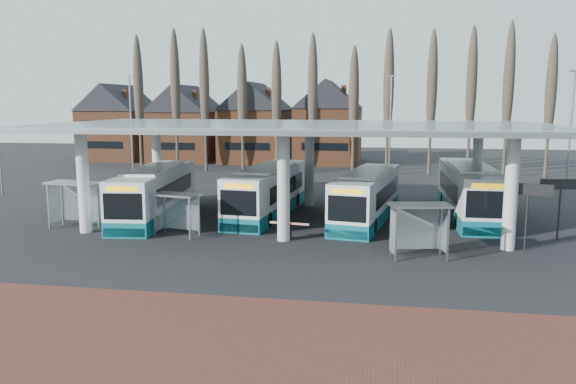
% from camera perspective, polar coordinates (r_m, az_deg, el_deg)
% --- Properties ---
extents(ground, '(140.00, 140.00, 0.00)m').
position_cam_1_polar(ground, '(29.29, -1.31, -6.10)').
color(ground, black).
rests_on(ground, ground).
extents(brick_strip, '(70.00, 10.00, 0.03)m').
position_cam_1_polar(brick_strip, '(18.32, -8.72, -15.73)').
color(brick_strip, '#592823').
rests_on(brick_strip, ground).
extents(station_canopy, '(32.00, 16.00, 6.34)m').
position_cam_1_polar(station_canopy, '(36.21, 1.07, 5.94)').
color(station_canopy, silver).
rests_on(station_canopy, ground).
extents(poplar_row, '(45.10, 1.10, 14.50)m').
position_cam_1_polar(poplar_row, '(61.00, 4.63, 10.10)').
color(poplar_row, '#473D33').
rests_on(poplar_row, ground).
extents(townhouse_row, '(36.80, 10.30, 12.25)m').
position_cam_1_polar(townhouse_row, '(74.82, -6.84, 7.71)').
color(townhouse_row, brown).
rests_on(townhouse_row, ground).
extents(lamp_post_a, '(0.80, 0.16, 10.17)m').
position_cam_1_polar(lamp_post_a, '(55.02, -15.63, 6.33)').
color(lamp_post_a, slate).
rests_on(lamp_post_a, ground).
extents(lamp_post_b, '(0.80, 0.16, 10.17)m').
position_cam_1_polar(lamp_post_b, '(53.80, 10.34, 6.46)').
color(lamp_post_b, slate).
rests_on(lamp_post_b, ground).
extents(lamp_post_c, '(0.80, 0.16, 10.17)m').
position_cam_1_polar(lamp_post_c, '(49.99, 26.75, 5.45)').
color(lamp_post_c, slate).
rests_on(lamp_post_c, ground).
extents(bus_0, '(3.86, 12.34, 3.37)m').
position_cam_1_polar(bus_0, '(38.73, -13.34, -0.19)').
color(bus_0, white).
rests_on(bus_0, ground).
extents(bus_1, '(3.62, 12.22, 3.35)m').
position_cam_1_polar(bus_1, '(38.65, -2.03, 0.02)').
color(bus_1, white).
rests_on(bus_1, ground).
extents(bus_2, '(4.37, 12.02, 3.27)m').
position_cam_1_polar(bus_2, '(37.15, 8.06, -0.50)').
color(bus_2, white).
rests_on(bus_2, ground).
extents(bus_3, '(2.91, 12.69, 3.52)m').
position_cam_1_polar(bus_3, '(39.96, 17.89, -0.01)').
color(bus_3, white).
rests_on(bus_3, ground).
extents(shelter_0, '(3.28, 1.94, 2.88)m').
position_cam_1_polar(shelter_0, '(36.89, -20.88, -0.21)').
color(shelter_0, gray).
rests_on(shelter_0, ground).
extents(shelter_1, '(2.89, 1.81, 2.49)m').
position_cam_1_polar(shelter_1, '(33.00, -11.15, -1.31)').
color(shelter_1, gray).
rests_on(shelter_1, ground).
extents(shelter_2, '(3.17, 2.00, 2.74)m').
position_cam_1_polar(shelter_2, '(28.54, 13.14, -2.63)').
color(shelter_2, gray).
rests_on(shelter_2, ground).
extents(info_sign_0, '(2.33, 0.70, 3.53)m').
position_cam_1_polar(info_sign_0, '(31.53, 23.21, -0.24)').
color(info_sign_0, black).
rests_on(info_sign_0, ground).
extents(info_sign_1, '(2.31, 0.53, 3.46)m').
position_cam_1_polar(info_sign_1, '(34.80, 25.98, 0.28)').
color(info_sign_1, black).
rests_on(info_sign_1, ground).
extents(barrier, '(2.28, 0.75, 1.14)m').
position_cam_1_polar(barrier, '(31.55, 0.17, -3.33)').
color(barrier, black).
rests_on(barrier, ground).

